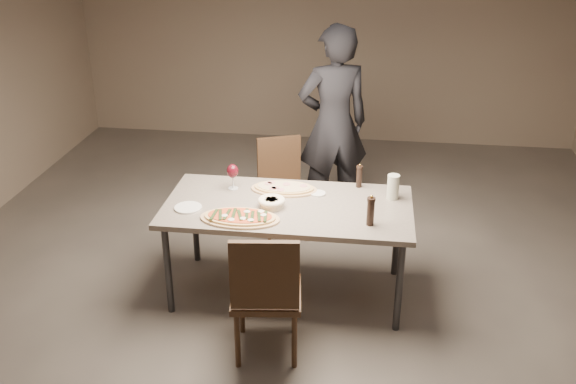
# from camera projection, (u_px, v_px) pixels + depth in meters

# --- Properties ---
(room) EXTENTS (7.00, 7.00, 7.00)m
(room) POSITION_uv_depth(u_px,v_px,m) (288.00, 119.00, 4.39)
(room) COLOR #5C554F
(room) RESTS_ON ground
(dining_table) EXTENTS (1.80, 0.90, 0.75)m
(dining_table) POSITION_uv_depth(u_px,v_px,m) (288.00, 211.00, 4.69)
(dining_table) COLOR slate
(dining_table) RESTS_ON ground
(zucchini_pizza) EXTENTS (0.56, 0.31, 0.05)m
(zucchini_pizza) POSITION_uv_depth(u_px,v_px,m) (240.00, 217.00, 4.44)
(zucchini_pizza) COLOR tan
(zucchini_pizza) RESTS_ON dining_table
(ham_pizza) EXTENTS (0.51, 0.28, 0.04)m
(ham_pizza) POSITION_uv_depth(u_px,v_px,m) (284.00, 188.00, 4.88)
(ham_pizza) COLOR tan
(ham_pizza) RESTS_ON dining_table
(bread_basket) EXTENTS (0.20, 0.20, 0.07)m
(bread_basket) POSITION_uv_depth(u_px,v_px,m) (271.00, 202.00, 4.60)
(bread_basket) COLOR #F3E6C5
(bread_basket) RESTS_ON dining_table
(oil_dish) EXTENTS (0.12, 0.12, 0.01)m
(oil_dish) POSITION_uv_depth(u_px,v_px,m) (318.00, 193.00, 4.82)
(oil_dish) COLOR white
(oil_dish) RESTS_ON dining_table
(pepper_mill_left) EXTENTS (0.06, 0.06, 0.22)m
(pepper_mill_left) POSITION_uv_depth(u_px,v_px,m) (371.00, 211.00, 4.33)
(pepper_mill_left) COLOR black
(pepper_mill_left) RESTS_ON dining_table
(pepper_mill_right) EXTENTS (0.05, 0.05, 0.19)m
(pepper_mill_right) POSITION_uv_depth(u_px,v_px,m) (359.00, 176.00, 4.91)
(pepper_mill_right) COLOR black
(pepper_mill_right) RESTS_ON dining_table
(carafe) EXTENTS (0.09, 0.09, 0.19)m
(carafe) POSITION_uv_depth(u_px,v_px,m) (393.00, 187.00, 4.72)
(carafe) COLOR silver
(carafe) RESTS_ON dining_table
(wine_glass) EXTENTS (0.09, 0.09, 0.20)m
(wine_glass) POSITION_uv_depth(u_px,v_px,m) (233.00, 172.00, 4.85)
(wine_glass) COLOR silver
(wine_glass) RESTS_ON dining_table
(side_plate) EXTENTS (0.20, 0.20, 0.01)m
(side_plate) POSITION_uv_depth(u_px,v_px,m) (188.00, 208.00, 4.60)
(side_plate) COLOR white
(side_plate) RESTS_ON dining_table
(chair_near) EXTENTS (0.50, 0.50, 0.94)m
(chair_near) POSITION_uv_depth(u_px,v_px,m) (266.00, 290.00, 4.05)
(chair_near) COLOR #3F2A1A
(chair_near) RESTS_ON ground
(chair_far) EXTENTS (0.53, 0.53, 0.87)m
(chair_far) POSITION_uv_depth(u_px,v_px,m) (282.00, 181.00, 5.69)
(chair_far) COLOR #3F2A1A
(chair_far) RESTS_ON ground
(diner) EXTENTS (0.77, 0.64, 1.81)m
(diner) POSITION_uv_depth(u_px,v_px,m) (333.00, 124.00, 5.81)
(diner) COLOR black
(diner) RESTS_ON ground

